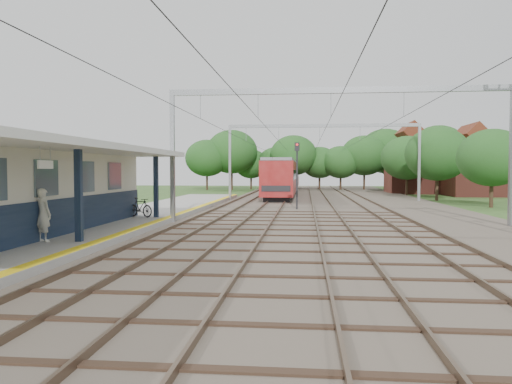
{
  "coord_description": "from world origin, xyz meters",
  "views": [
    {
      "loc": [
        1.93,
        -10.57,
        2.83
      ],
      "look_at": [
        -0.83,
        17.31,
        1.6
      ],
      "focal_mm": 35.0,
      "sensor_mm": 36.0,
      "label": 1
    }
  ],
  "objects": [
    {
      "name": "tree_band",
      "position": [
        3.84,
        57.12,
        4.92
      ],
      "size": [
        31.72,
        30.88,
        8.82
      ],
      "color": "#382619",
      "rests_on": "ground"
    },
    {
      "name": "signal_post",
      "position": [
        1.35,
        24.25,
        3.09
      ],
      "size": [
        0.34,
        0.28,
        4.75
      ],
      "rotation": [
        0.0,
        0.0,
        -0.06
      ],
      "color": "black",
      "rests_on": "ground"
    },
    {
      "name": "ground",
      "position": [
        0.0,
        0.0,
        0.0
      ],
      "size": [
        160.0,
        160.0,
        0.0
      ],
      "primitive_type": "plane",
      "color": "#2D4C1E",
      "rests_on": "ground"
    },
    {
      "name": "house_near",
      "position": [
        21.0,
        46.0,
        2.99
      ],
      "size": [
        7.0,
        6.12,
        7.89
      ],
      "color": "brown",
      "rests_on": "ground"
    },
    {
      "name": "person",
      "position": [
        -7.12,
        5.83,
        1.28
      ],
      "size": [
        0.79,
        0.66,
        1.85
      ],
      "primitive_type": "imported",
      "rotation": [
        0.0,
        0.0,
        2.77
      ],
      "color": "beige",
      "rests_on": "platform"
    },
    {
      "name": "canopy",
      "position": [
        -7.77,
        6.0,
        3.64
      ],
      "size": [
        6.4,
        20.0,
        3.44
      ],
      "color": "#111F37",
      "rests_on": "platform"
    },
    {
      "name": "train",
      "position": [
        -0.5,
        48.78,
        2.12
      ],
      "size": [
        2.89,
        36.01,
        3.8
      ],
      "color": "black",
      "rests_on": "ballast_bed"
    },
    {
      "name": "platform",
      "position": [
        -7.5,
        14.0,
        0.17
      ],
      "size": [
        5.0,
        52.0,
        0.35
      ],
      "primitive_type": "cube",
      "color": "gray",
      "rests_on": "ground"
    },
    {
      "name": "house_far",
      "position": [
        16.0,
        52.0,
        3.23
      ],
      "size": [
        8.0,
        6.12,
        8.66
      ],
      "color": "brown",
      "rests_on": "ground"
    },
    {
      "name": "yellow_stripe",
      "position": [
        -5.25,
        14.0,
        0.35
      ],
      "size": [
        0.45,
        52.0,
        0.01
      ],
      "primitive_type": "cube",
      "color": "yellow",
      "rests_on": "platform"
    },
    {
      "name": "station_building",
      "position": [
        -8.88,
        7.0,
        2.04
      ],
      "size": [
        3.41,
        18.0,
        3.4
      ],
      "color": "beige",
      "rests_on": "platform"
    },
    {
      "name": "bicycle",
      "position": [
        -6.77,
        15.0,
        0.86
      ],
      "size": [
        1.74,
        1.2,
        1.02
      ],
      "primitive_type": "imported",
      "rotation": [
        0.0,
        0.0,
        1.1
      ],
      "color": "black",
      "rests_on": "platform"
    },
    {
      "name": "ballast_bed",
      "position": [
        4.0,
        30.0,
        0.05
      ],
      "size": [
        18.0,
        90.0,
        0.1
      ],
      "primitive_type": "cube",
      "color": "#473D33",
      "rests_on": "ground"
    },
    {
      "name": "rail_tracks",
      "position": [
        1.5,
        30.0,
        0.18
      ],
      "size": [
        11.8,
        88.0,
        0.15
      ],
      "color": "brown",
      "rests_on": "ballast_bed"
    },
    {
      "name": "catenary_system",
      "position": [
        3.39,
        25.28,
        5.51
      ],
      "size": [
        17.22,
        88.0,
        7.0
      ],
      "color": "gray",
      "rests_on": "ground"
    }
  ]
}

